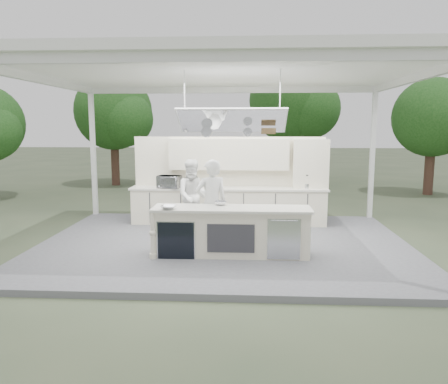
# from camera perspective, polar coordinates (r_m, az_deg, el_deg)

# --- Properties ---
(ground) EXTENTS (90.00, 90.00, 0.00)m
(ground) POSITION_cam_1_polar(r_m,az_deg,el_deg) (9.66, 0.02, -7.28)
(ground) COLOR #4C553A
(ground) RESTS_ON ground
(stage_deck) EXTENTS (8.00, 6.00, 0.12)m
(stage_deck) POSITION_cam_1_polar(r_m,az_deg,el_deg) (9.65, 0.02, -6.94)
(stage_deck) COLOR slate
(stage_deck) RESTS_ON ground
(tent) EXTENTS (8.20, 6.20, 3.86)m
(tent) POSITION_cam_1_polar(r_m,az_deg,el_deg) (9.34, 0.03, 15.15)
(tent) COLOR white
(tent) RESTS_ON ground
(demo_island) EXTENTS (3.10, 0.79, 0.95)m
(demo_island) POSITION_cam_1_polar(r_m,az_deg,el_deg) (8.62, 0.85, -5.14)
(demo_island) COLOR beige
(demo_island) RESTS_ON stage_deck
(back_counter) EXTENTS (5.08, 0.72, 0.95)m
(back_counter) POSITION_cam_1_polar(r_m,az_deg,el_deg) (11.38, 0.58, -1.76)
(back_counter) COLOR beige
(back_counter) RESTS_ON stage_deck
(back_wall_unit) EXTENTS (5.05, 0.48, 2.25)m
(back_wall_unit) POSITION_cam_1_polar(r_m,az_deg,el_deg) (11.44, 2.86, 3.23)
(back_wall_unit) COLOR beige
(back_wall_unit) RESTS_ON stage_deck
(tree_cluster) EXTENTS (19.55, 9.40, 5.85)m
(tree_cluster) POSITION_cam_1_polar(r_m,az_deg,el_deg) (19.08, 1.27, 10.54)
(tree_cluster) COLOR #533529
(tree_cluster) RESTS_ON ground
(head_chef) EXTENTS (0.79, 0.65, 1.85)m
(head_chef) POSITION_cam_1_polar(r_m,az_deg,el_deg) (9.10, -1.66, -1.53)
(head_chef) COLOR silver
(head_chef) RESTS_ON stage_deck
(sous_chef) EXTENTS (0.99, 0.85, 1.75)m
(sous_chef) POSITION_cam_1_polar(r_m,az_deg,el_deg) (10.44, -3.97, -0.51)
(sous_chef) COLOR white
(sous_chef) RESTS_ON stage_deck
(toaster_oven) EXTENTS (0.64, 0.49, 0.32)m
(toaster_oven) POSITION_cam_1_polar(r_m,az_deg,el_deg) (11.30, -7.16, 1.34)
(toaster_oven) COLOR silver
(toaster_oven) RESTS_ON back_counter
(bowl_large) EXTENTS (0.33, 0.33, 0.07)m
(bowl_large) POSITION_cam_1_polar(r_m,az_deg,el_deg) (8.42, -7.28, -2.00)
(bowl_large) COLOR silver
(bowl_large) RESTS_ON demo_island
(bowl_small) EXTENTS (0.32, 0.32, 0.08)m
(bowl_small) POSITION_cam_1_polar(r_m,az_deg,el_deg) (8.78, -0.45, -1.47)
(bowl_small) COLOR silver
(bowl_small) RESTS_ON demo_island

